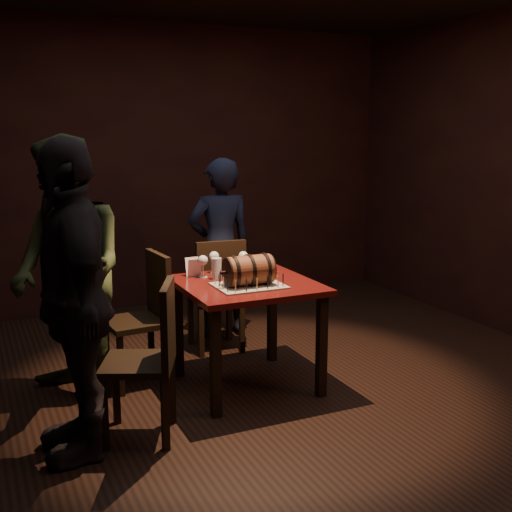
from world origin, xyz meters
The scene contains 16 objects.
room_shell centered at (0.00, 0.00, 1.40)m, with size 5.04×5.04×2.80m.
pub_table centered at (-0.06, 0.15, 0.64)m, with size 0.90×0.90×0.75m.
cake_board centered at (-0.10, 0.03, 0.76)m, with size 0.45×0.35×0.01m, color #A69B85.
barrel_cake centered at (-0.10, 0.03, 0.86)m, with size 0.37×0.22×0.22m.
birthday_candles centered at (-0.10, 0.03, 0.80)m, with size 0.40×0.30×0.09m.
wine_glass_left centered at (-0.29, 0.41, 0.87)m, with size 0.07×0.07×0.16m.
wine_glass_mid centered at (-0.16, 0.51, 0.87)m, with size 0.07×0.07×0.16m.
wine_glass_right centered at (0.03, 0.42, 0.87)m, with size 0.07×0.07×0.16m.
pint_of_ale centered at (-0.22, 0.32, 0.82)m, with size 0.07×0.07×0.15m.
menu_card centered at (-0.34, 0.47, 0.81)m, with size 0.10×0.05×0.13m, color white, non-canonical shape.
chair_back centered at (0.01, 0.89, 0.52)m, with size 0.43×0.43×0.93m.
chair_left_rear centered at (-0.68, 0.52, 0.52)m, with size 0.43×0.43×0.93m.
chair_left_front centered at (-0.87, -0.32, 0.52)m, with size 0.53×0.53×0.93m.
person_back centered at (0.18, 1.28, 0.77)m, with size 0.56×0.37×1.55m, color #181C30.
person_left_rear centered at (-1.21, 0.40, 0.88)m, with size 0.85×0.67×1.76m, color #343E1F.
person_left_front centered at (-1.29, -0.32, 0.88)m, with size 1.03×0.43×1.76m, color black.
Camera 1 is at (-1.78, -3.77, 1.79)m, focal length 45.00 mm.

